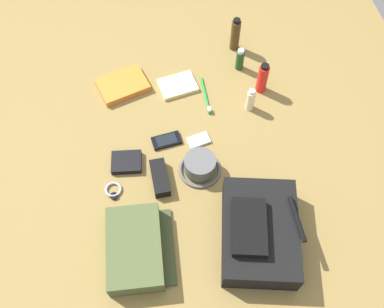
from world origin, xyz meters
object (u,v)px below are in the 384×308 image
(bucket_hat, at_px, (200,166))
(toothbrush, at_px, (206,97))
(toiletry_pouch, at_px, (136,248))
(paperback_novel, at_px, (123,85))
(media_player, at_px, (198,140))
(wristwatch, at_px, (113,190))
(shampoo_bottle, at_px, (240,59))
(notepad, at_px, (178,85))
(sunscreen_spray, at_px, (263,78))
(cell_phone, at_px, (166,140))
(sunglasses_case, at_px, (160,178))
(lotion_bottle, at_px, (251,100))
(backpack, at_px, (259,232))
(wallet, at_px, (126,162))
(cologne_bottle, at_px, (235,35))

(bucket_hat, height_order, toothbrush, bucket_hat)
(toiletry_pouch, height_order, toothbrush, toiletry_pouch)
(paperback_novel, bearing_deg, bucket_hat, 28.21)
(media_player, xyz_separation_m, wristwatch, (0.15, -0.34, 0.00))
(shampoo_bottle, xyz_separation_m, notepad, (0.05, -0.27, -0.04))
(toiletry_pouch, xyz_separation_m, paperback_novel, (-0.71, 0.03, -0.03))
(toiletry_pouch, distance_m, wristwatch, 0.25)
(bucket_hat, distance_m, notepad, 0.41)
(sunscreen_spray, distance_m, paperback_novel, 0.57)
(media_player, height_order, wristwatch, same)
(cell_phone, xyz_separation_m, sunglasses_case, (0.16, -0.05, 0.01))
(wristwatch, bearing_deg, media_player, 114.30)
(lotion_bottle, bearing_deg, toiletry_pouch, -45.16)
(backpack, relative_size, notepad, 2.60)
(shampoo_bottle, distance_m, sunscreen_spray, 0.15)
(toiletry_pouch, height_order, wallet, toiletry_pouch)
(media_player, distance_m, notepad, 0.28)
(cologne_bottle, xyz_separation_m, sunglasses_case, (0.59, -0.42, -0.06))
(toiletry_pouch, xyz_separation_m, sunglasses_case, (-0.25, 0.11, -0.02))
(sunscreen_spray, relative_size, wallet, 1.32)
(backpack, distance_m, sunglasses_case, 0.40)
(backpack, bearing_deg, toiletry_pouch, -93.48)
(wallet, bearing_deg, notepad, 150.20)
(cologne_bottle, bearing_deg, lotion_bottle, -2.64)
(cell_phone, relative_size, wristwatch, 1.64)
(sunscreen_spray, bearing_deg, bucket_hat, -44.17)
(cologne_bottle, relative_size, wallet, 1.46)
(shampoo_bottle, bearing_deg, paperback_novel, -88.17)
(backpack, height_order, media_player, backpack)
(backpack, relative_size, toiletry_pouch, 1.36)
(bucket_hat, height_order, notepad, bucket_hat)
(toiletry_pouch, relative_size, lotion_bottle, 2.63)
(paperback_novel, distance_m, toothbrush, 0.35)
(sunglasses_case, bearing_deg, toothbrush, 143.57)
(toothbrush, bearing_deg, wristwatch, -49.39)
(wallet, distance_m, sunglasses_case, 0.15)
(toiletry_pouch, distance_m, shampoo_bottle, 0.90)
(toiletry_pouch, distance_m, cell_phone, 0.45)
(bucket_hat, bearing_deg, wristwatch, -85.12)
(sunscreen_spray, bearing_deg, media_player, -56.01)
(toiletry_pouch, bearing_deg, paperback_novel, 177.91)
(toiletry_pouch, bearing_deg, toothbrush, 149.15)
(cologne_bottle, bearing_deg, sunglasses_case, -35.09)
(wristwatch, distance_m, notepad, 0.53)
(backpack, relative_size, lotion_bottle, 3.57)
(toothbrush, xyz_separation_m, wallet, (0.25, -0.35, 0.01))
(shampoo_bottle, relative_size, sunscreen_spray, 0.73)
(cologne_bottle, xyz_separation_m, shampoo_bottle, (0.12, -0.01, -0.03))
(cologne_bottle, xyz_separation_m, toothbrush, (0.25, -0.18, -0.07))
(lotion_bottle, bearing_deg, cell_phone, -74.48)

